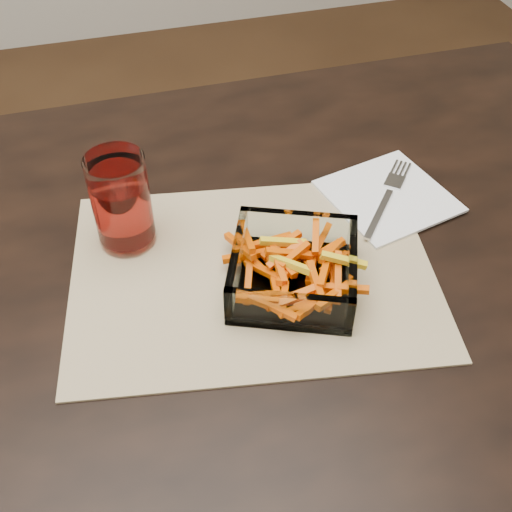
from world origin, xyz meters
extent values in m
cube|color=black|center=(0.00, 0.00, 0.73)|extent=(1.60, 0.90, 0.03)
cylinder|color=black|center=(0.72, 0.37, 0.36)|extent=(0.06, 0.06, 0.72)
cube|color=tan|center=(0.16, -0.01, 0.75)|extent=(0.50, 0.40, 0.00)
cube|color=white|center=(0.20, -0.04, 0.76)|extent=(0.19, 0.19, 0.01)
cube|color=white|center=(0.23, 0.02, 0.78)|extent=(0.14, 0.06, 0.06)
cube|color=white|center=(0.17, -0.10, 0.78)|extent=(0.14, 0.06, 0.06)
cube|color=white|center=(0.14, -0.02, 0.78)|extent=(0.06, 0.14, 0.06)
cube|color=white|center=(0.26, -0.07, 0.78)|extent=(0.06, 0.14, 0.06)
cylinder|color=white|center=(0.02, 0.09, 0.82)|extent=(0.07, 0.07, 0.13)
cylinder|color=#A31C17|center=(0.02, 0.09, 0.80)|extent=(0.06, 0.06, 0.08)
cube|color=white|center=(0.38, 0.08, 0.76)|extent=(0.19, 0.19, 0.00)
cube|color=silver|center=(0.35, 0.04, 0.76)|extent=(0.08, 0.09, 0.00)
cube|color=silver|center=(0.40, 0.10, 0.76)|extent=(0.04, 0.04, 0.00)
cube|color=silver|center=(0.42, 0.14, 0.76)|extent=(0.03, 0.03, 0.00)
cube|color=silver|center=(0.42, 0.13, 0.76)|extent=(0.03, 0.03, 0.00)
cube|color=silver|center=(0.43, 0.13, 0.76)|extent=(0.03, 0.03, 0.00)
cube|color=silver|center=(0.43, 0.12, 0.76)|extent=(0.03, 0.03, 0.00)
camera|label=1|loc=(0.01, -0.54, 1.33)|focal=45.00mm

